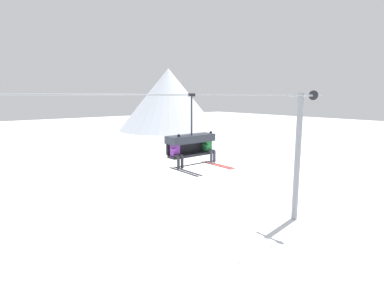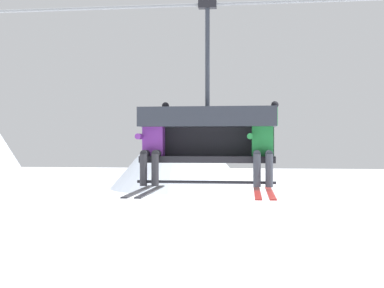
% 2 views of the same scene
% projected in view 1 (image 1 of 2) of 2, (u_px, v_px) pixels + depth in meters
% --- Properties ---
extents(ground_plane, '(200.00, 200.00, 0.00)m').
position_uv_depth(ground_plane, '(147.00, 285.00, 12.55)').
color(ground_plane, white).
extents(mountain_peak_east, '(23.18, 23.18, 14.08)m').
position_uv_depth(mountain_peak_east, '(169.00, 99.00, 69.30)').
color(mountain_peak_east, silver).
rests_on(mountain_peak_east, ground_plane).
extents(lift_tower_far, '(0.36, 1.88, 8.14)m').
position_uv_depth(lift_tower_far, '(298.00, 154.00, 18.57)').
color(lift_tower_far, gray).
rests_on(lift_tower_far, ground_plane).
extents(lift_cable, '(21.13, 0.05, 0.05)m').
position_uv_depth(lift_cable, '(182.00, 95.00, 11.48)').
color(lift_cable, gray).
extents(chairlift_chair, '(2.10, 0.74, 2.80)m').
position_uv_depth(chairlift_chair, '(190.00, 142.00, 12.13)').
color(chairlift_chair, '#232328').
extents(skier_purple, '(0.48, 1.70, 1.34)m').
position_uv_depth(skier_purple, '(177.00, 152.00, 11.49)').
color(skier_purple, purple).
extents(skier_green, '(0.48, 1.70, 1.34)m').
position_uv_depth(skier_green, '(209.00, 147.00, 12.53)').
color(skier_green, '#23843D').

